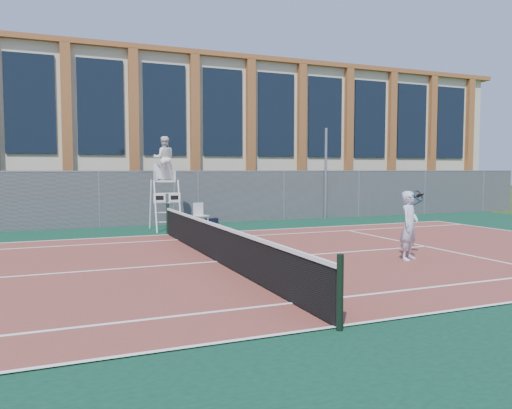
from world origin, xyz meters
name	(u,v)px	position (x,y,z in m)	size (l,w,h in m)	color
ground	(217,263)	(0.00, 0.00, 0.00)	(120.00, 120.00, 0.00)	#233814
apron	(206,256)	(0.00, 1.00, 0.01)	(36.00, 20.00, 0.01)	#0B3220
tennis_court	(217,262)	(0.00, 0.00, 0.02)	(23.77, 10.97, 0.02)	brown
tennis_net	(217,241)	(0.00, 0.00, 0.54)	(0.10, 11.30, 1.10)	black
fence	(151,199)	(0.00, 8.80, 1.10)	(40.00, 0.06, 2.20)	#595E60
hedge	(145,197)	(0.00, 10.00, 1.10)	(40.00, 1.40, 2.20)	black
building	(120,137)	(0.00, 17.95, 4.15)	(45.00, 10.60, 8.22)	beige
steel_pole	(326,174)	(8.10, 8.70, 2.10)	(0.12, 0.12, 4.20)	#9EA0A5
umpire_chair	(164,161)	(0.20, 7.05, 2.60)	(0.99, 1.53, 3.56)	white
plastic_chair	(200,213)	(1.62, 7.25, 0.59)	(0.58, 0.58, 0.98)	silver
sports_bag_near	(190,221)	(1.52, 8.41, 0.16)	(0.69, 0.28, 0.30)	black
sports_bag_far	(212,221)	(2.52, 8.60, 0.12)	(0.54, 0.23, 0.21)	black
tennis_player	(409,225)	(4.51, -1.58, 0.90)	(1.02, 0.78, 1.73)	silver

